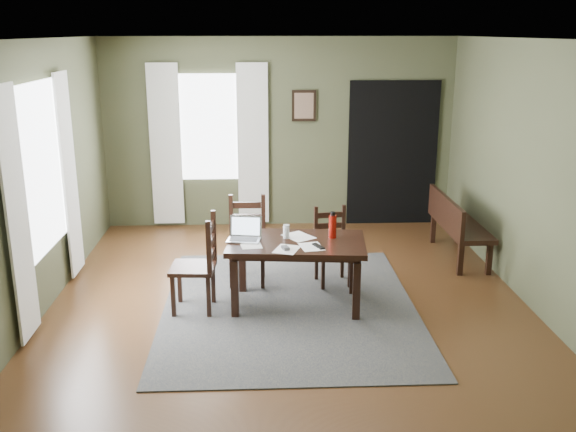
{
  "coord_description": "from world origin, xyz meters",
  "views": [
    {
      "loc": [
        -0.3,
        -6.16,
        2.78
      ],
      "look_at": [
        0.0,
        0.3,
        0.9
      ],
      "focal_mm": 40.0,
      "sensor_mm": 36.0,
      "label": 1
    }
  ],
  "objects_px": {
    "laptop": "(245,234)",
    "dining_table": "(297,249)",
    "bench": "(455,222)",
    "chair_back_right": "(332,247)",
    "water_bottle": "(333,226)",
    "chair_end": "(198,265)",
    "chair_back_left": "(247,241)"
  },
  "relations": [
    {
      "from": "chair_end",
      "to": "laptop",
      "type": "relative_size",
      "value": 2.69
    },
    {
      "from": "dining_table",
      "to": "chair_back_left",
      "type": "xyz_separation_m",
      "value": [
        -0.52,
        0.69,
        -0.14
      ]
    },
    {
      "from": "chair_back_right",
      "to": "chair_back_left",
      "type": "bearing_deg",
      "value": 166.72
    },
    {
      "from": "chair_end",
      "to": "laptop",
      "type": "distance_m",
      "value": 0.57
    },
    {
      "from": "bench",
      "to": "laptop",
      "type": "height_order",
      "value": "laptop"
    },
    {
      "from": "laptop",
      "to": "water_bottle",
      "type": "bearing_deg",
      "value": 10.04
    },
    {
      "from": "chair_back_left",
      "to": "laptop",
      "type": "relative_size",
      "value": 2.63
    },
    {
      "from": "chair_back_left",
      "to": "water_bottle",
      "type": "distance_m",
      "value": 1.13
    },
    {
      "from": "chair_back_left",
      "to": "chair_back_right",
      "type": "relative_size",
      "value": 1.13
    },
    {
      "from": "dining_table",
      "to": "chair_back_left",
      "type": "bearing_deg",
      "value": 132.63
    },
    {
      "from": "chair_end",
      "to": "chair_back_right",
      "type": "distance_m",
      "value": 1.6
    },
    {
      "from": "chair_back_left",
      "to": "laptop",
      "type": "bearing_deg",
      "value": -90.07
    },
    {
      "from": "bench",
      "to": "laptop",
      "type": "xyz_separation_m",
      "value": [
        -2.6,
        -1.28,
        0.29
      ]
    },
    {
      "from": "water_bottle",
      "to": "chair_back_left",
      "type": "bearing_deg",
      "value": 146.65
    },
    {
      "from": "chair_end",
      "to": "water_bottle",
      "type": "distance_m",
      "value": 1.43
    },
    {
      "from": "chair_back_left",
      "to": "chair_end",
      "type": "bearing_deg",
      "value": -121.3
    },
    {
      "from": "bench",
      "to": "chair_back_right",
      "type": "bearing_deg",
      "value": 115.09
    },
    {
      "from": "dining_table",
      "to": "water_bottle",
      "type": "height_order",
      "value": "water_bottle"
    },
    {
      "from": "chair_back_right",
      "to": "water_bottle",
      "type": "height_order",
      "value": "water_bottle"
    },
    {
      "from": "chair_end",
      "to": "water_bottle",
      "type": "xyz_separation_m",
      "value": [
        1.38,
        0.18,
        0.34
      ]
    },
    {
      "from": "chair_back_right",
      "to": "water_bottle",
      "type": "xyz_separation_m",
      "value": [
        -0.06,
        -0.51,
        0.41
      ]
    },
    {
      "from": "chair_back_right",
      "to": "bench",
      "type": "distance_m",
      "value": 1.81
    },
    {
      "from": "chair_end",
      "to": "chair_back_right",
      "type": "height_order",
      "value": "chair_end"
    },
    {
      "from": "laptop",
      "to": "dining_table",
      "type": "bearing_deg",
      "value": 0.05
    },
    {
      "from": "dining_table",
      "to": "bench",
      "type": "relative_size",
      "value": 1.04
    },
    {
      "from": "chair_back_left",
      "to": "water_bottle",
      "type": "xyz_separation_m",
      "value": [
        0.9,
        -0.59,
        0.35
      ]
    },
    {
      "from": "chair_back_right",
      "to": "bench",
      "type": "bearing_deg",
      "value": 16.49
    },
    {
      "from": "chair_back_left",
      "to": "chair_back_right",
      "type": "bearing_deg",
      "value": -3.59
    },
    {
      "from": "dining_table",
      "to": "chair_back_right",
      "type": "xyz_separation_m",
      "value": [
        0.44,
        0.61,
        -0.19
      ]
    },
    {
      "from": "dining_table",
      "to": "chair_back_left",
      "type": "distance_m",
      "value": 0.87
    },
    {
      "from": "bench",
      "to": "dining_table",
      "type": "bearing_deg",
      "value": 123.53
    },
    {
      "from": "chair_end",
      "to": "chair_back_left",
      "type": "distance_m",
      "value": 0.91
    }
  ]
}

